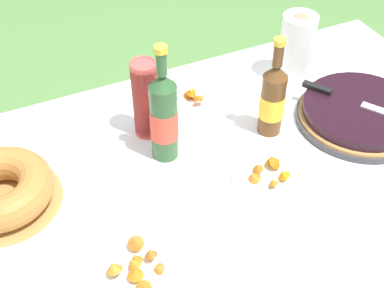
{
  "coord_description": "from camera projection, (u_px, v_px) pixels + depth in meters",
  "views": [
    {
      "loc": [
        -0.46,
        -0.9,
        1.74
      ],
      "look_at": [
        -0.01,
        0.06,
        0.77
      ],
      "focal_mm": 50.0,
      "sensor_mm": 36.0,
      "label": 1
    }
  ],
  "objects": [
    {
      "name": "serving_knife",
      "position": [
        352.0,
        100.0,
        1.57
      ],
      "size": [
        0.22,
        0.33,
        0.01
      ],
      "rotation": [
        0.0,
        0.0,
        5.28
      ],
      "color": "silver",
      "rests_on": "berry_tart"
    },
    {
      "name": "snack_plate_far",
      "position": [
        269.0,
        173.0,
        1.42
      ],
      "size": [
        0.2,
        0.2,
        0.06
      ],
      "color": "white",
      "rests_on": "tablecloth"
    },
    {
      "name": "cup_stack",
      "position": [
        145.0,
        99.0,
        1.48
      ],
      "size": [
        0.07,
        0.07,
        0.24
      ],
      "color": "#E04C47",
      "rests_on": "tablecloth"
    },
    {
      "name": "bundt_cake",
      "position": [
        0.0,
        189.0,
        1.33
      ],
      "size": [
        0.3,
        0.3,
        0.09
      ],
      "color": "#B78447",
      "rests_on": "tablecloth"
    },
    {
      "name": "berry_tart",
      "position": [
        359.0,
        113.0,
        1.58
      ],
      "size": [
        0.38,
        0.38,
        0.06
      ],
      "color": "#38383D",
      "rests_on": "tablecloth"
    },
    {
      "name": "snack_plate_near",
      "position": [
        189.0,
        97.0,
        1.67
      ],
      "size": [
        0.21,
        0.21,
        0.05
      ],
      "color": "white",
      "rests_on": "tablecloth"
    },
    {
      "name": "tablecloth",
      "position": [
        206.0,
        176.0,
        1.45
      ],
      "size": [
        1.77,
        0.98,
        0.1
      ],
      "color": "white",
      "rests_on": "garden_table"
    },
    {
      "name": "paper_towel_roll",
      "position": [
        297.0,
        47.0,
        1.7
      ],
      "size": [
        0.11,
        0.11,
        0.22
      ],
      "color": "white",
      "rests_on": "tablecloth"
    },
    {
      "name": "garden_table",
      "position": [
        206.0,
        189.0,
        1.48
      ],
      "size": [
        1.76,
        0.97,
        0.71
      ],
      "color": "brown",
      "rests_on": "ground_plane"
    },
    {
      "name": "cider_bottle_amber",
      "position": [
        273.0,
        99.0,
        1.49
      ],
      "size": [
        0.07,
        0.07,
        0.31
      ],
      "color": "brown",
      "rests_on": "tablecloth"
    },
    {
      "name": "snack_plate_left",
      "position": [
        139.0,
        269.0,
        1.2
      ],
      "size": [
        0.22,
        0.22,
        0.06
      ],
      "color": "white",
      "rests_on": "tablecloth"
    },
    {
      "name": "cider_bottle_green",
      "position": [
        164.0,
        117.0,
        1.4
      ],
      "size": [
        0.08,
        0.08,
        0.35
      ],
      "color": "#2D562D",
      "rests_on": "tablecloth"
    }
  ]
}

